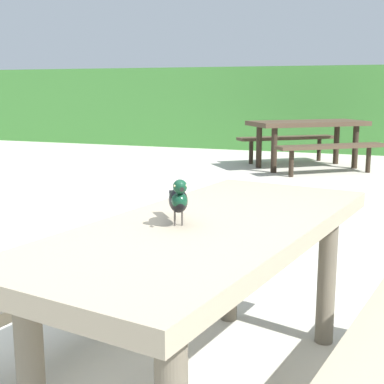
# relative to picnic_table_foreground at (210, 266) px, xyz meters

# --- Properties ---
(hedge_wall) EXTENTS (28.00, 2.29, 1.66)m
(hedge_wall) POSITION_rel_picnic_table_foreground_xyz_m (-0.14, 9.81, 0.28)
(hedge_wall) COLOR #428438
(hedge_wall) RESTS_ON ground
(picnic_table_foreground) EXTENTS (1.96, 1.98, 0.74)m
(picnic_table_foreground) POSITION_rel_picnic_table_foreground_xyz_m (0.00, 0.00, 0.00)
(picnic_table_foreground) COLOR gray
(picnic_table_foreground) RESTS_ON ground
(bird_grackle) EXTENTS (0.16, 0.26, 0.18)m
(bird_grackle) POSITION_rel_picnic_table_foreground_xyz_m (-0.09, -0.11, 0.29)
(bird_grackle) COLOR black
(bird_grackle) RESTS_ON picnic_table_foreground
(picnic_table_mid_left) EXTENTS (2.38, 2.38, 0.74)m
(picnic_table_mid_left) POSITION_rel_picnic_table_foreground_xyz_m (-0.59, 6.61, 0.00)
(picnic_table_mid_left) COLOR #473828
(picnic_table_mid_left) RESTS_ON ground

